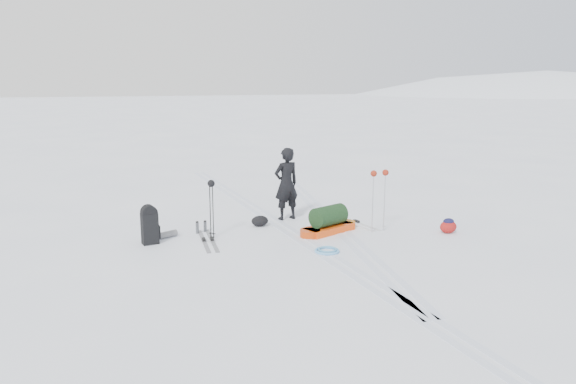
% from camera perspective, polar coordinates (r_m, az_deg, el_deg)
% --- Properties ---
extents(ground, '(200.00, 200.00, 0.00)m').
position_cam_1_polar(ground, '(12.56, 0.69, -4.35)').
color(ground, white).
rests_on(ground, ground).
extents(ski_tracks, '(3.38, 17.97, 0.01)m').
position_cam_1_polar(ski_tracks, '(13.55, 1.93, -3.15)').
color(ski_tracks, silver).
rests_on(ski_tracks, ground).
extents(skier, '(0.73, 0.56, 1.78)m').
position_cam_1_polar(skier, '(13.70, -0.18, 0.83)').
color(skier, black).
rests_on(skier, ground).
extents(pulk_sled, '(1.65, 1.05, 0.61)m').
position_cam_1_polar(pulk_sled, '(12.72, 4.13, -3.07)').
color(pulk_sled, '#EB480D').
rests_on(pulk_sled, ground).
extents(expedition_rucksack, '(0.81, 0.68, 0.84)m').
position_cam_1_polar(expedition_rucksack, '(12.17, -13.66, -3.31)').
color(expedition_rucksack, black).
rests_on(expedition_rucksack, ground).
extents(ski_poles_black, '(0.16, 0.16, 1.29)m').
position_cam_1_polar(ski_poles_black, '(12.18, -7.80, 0.15)').
color(ski_poles_black, black).
rests_on(ski_poles_black, ground).
extents(ski_poles_silver, '(0.45, 0.17, 1.42)m').
position_cam_1_polar(ski_poles_silver, '(12.70, 9.27, 1.20)').
color(ski_poles_silver, '#B4B6BC').
rests_on(ski_poles_silver, ground).
extents(touring_skis_grey, '(0.36, 1.76, 0.06)m').
position_cam_1_polar(touring_skis_grey, '(12.20, -8.14, -4.88)').
color(touring_skis_grey, gray).
rests_on(touring_skis_grey, ground).
extents(touring_skis_white, '(0.65, 1.80, 0.07)m').
position_cam_1_polar(touring_skis_white, '(13.61, 6.67, -3.11)').
color(touring_skis_white, silver).
rests_on(touring_skis_white, ground).
extents(rope_coil, '(0.59, 0.59, 0.06)m').
position_cam_1_polar(rope_coil, '(11.37, 4.01, -5.93)').
color(rope_coil, '#5FADE7').
rests_on(rope_coil, ground).
extents(small_daypack, '(0.44, 0.37, 0.34)m').
position_cam_1_polar(small_daypack, '(13.15, 15.97, -3.33)').
color(small_daypack, maroon).
rests_on(small_daypack, ground).
extents(thermos_pair, '(0.28, 0.18, 0.28)m').
position_cam_1_polar(thermos_pair, '(12.83, -8.82, -3.53)').
color(thermos_pair, '#5A5D62').
rests_on(thermos_pair, ground).
extents(stuff_sack, '(0.41, 0.32, 0.25)m').
position_cam_1_polar(stuff_sack, '(13.25, -2.88, -2.96)').
color(stuff_sack, black).
rests_on(stuff_sack, ground).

